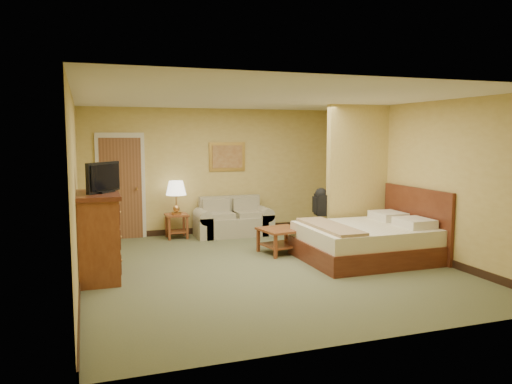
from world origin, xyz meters
name	(u,v)px	position (x,y,z in m)	size (l,w,h in m)	color
floor	(265,267)	(0.00, 0.00, 0.00)	(6.00, 6.00, 0.00)	#585C3C
ceiling	(266,98)	(0.00, 0.00, 2.60)	(6.00, 6.00, 0.00)	white
back_wall	(216,171)	(0.00, 3.00, 1.30)	(5.50, 0.02, 2.60)	tan
left_wall	(75,191)	(-2.75, 0.00, 1.30)	(0.02, 6.00, 2.60)	tan
right_wall	(416,179)	(2.75, 0.00, 1.30)	(0.02, 6.00, 2.60)	tan
partition	(357,176)	(2.15, 0.93, 1.30)	(1.20, 0.15, 2.60)	tan
door	(121,187)	(-1.95, 2.96, 1.03)	(0.94, 0.16, 2.10)	beige
baseboard	(217,229)	(0.00, 2.99, 0.06)	(5.50, 0.02, 0.12)	black
loveseat	(233,223)	(0.23, 2.57, 0.26)	(1.56, 0.73, 0.79)	gray
side_table	(177,222)	(-0.92, 2.65, 0.32)	(0.44, 0.44, 0.49)	brown
table_lamp	(176,189)	(-0.92, 2.65, 0.99)	(0.40, 0.40, 0.66)	#B78143
coffee_table	(281,235)	(0.57, 0.77, 0.31)	(0.79, 0.79, 0.44)	brown
wall_picture	(227,157)	(0.23, 2.97, 1.60)	(0.78, 0.04, 0.60)	#B78E3F
dresser	(98,236)	(-2.48, 0.19, 0.62)	(0.61, 1.16, 1.24)	brown
tv	(103,178)	(-2.38, 0.19, 1.44)	(0.48, 0.59, 0.44)	black
bed	(370,240)	(1.82, -0.10, 0.32)	(2.12, 1.80, 1.16)	#4E1F12
backpack	(321,201)	(1.51, 1.11, 0.84)	(0.24, 0.32, 0.51)	black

